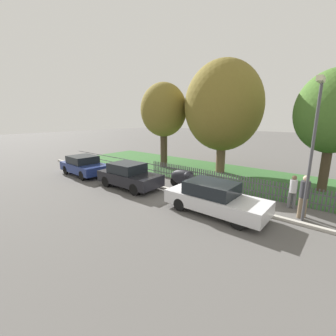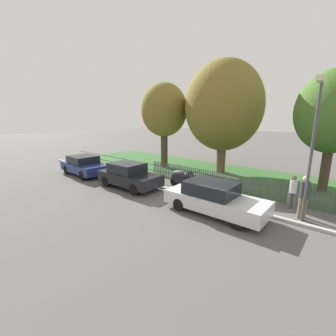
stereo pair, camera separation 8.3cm
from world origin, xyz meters
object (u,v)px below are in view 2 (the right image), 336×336
at_px(pedestrian_by_lamp, 293,190).
at_px(parked_car_navy_estate, 214,198).
at_px(covered_motorcycle, 183,178).
at_px(street_lamp, 314,135).
at_px(parked_car_black_saloon, 129,175).
at_px(pedestrian_near_fence, 304,194).
at_px(tree_behind_motorcycle, 224,106).
at_px(tree_nearest_kerb, 164,111).
at_px(tree_mid_park, 334,112).
at_px(parked_car_silver_hatchback, 84,165).

bearing_deg(pedestrian_by_lamp, parked_car_navy_estate, 22.23).
bearing_deg(covered_motorcycle, parked_car_navy_estate, -32.70).
xyz_separation_m(parked_car_navy_estate, street_lamp, (3.16, 1.54, 2.79)).
relative_size(parked_car_black_saloon, pedestrian_by_lamp, 2.56).
distance_m(pedestrian_near_fence, pedestrian_by_lamp, 1.03).
distance_m(tree_behind_motorcycle, pedestrian_near_fence, 9.00).
relative_size(tree_nearest_kerb, tree_mid_park, 1.03).
relative_size(parked_car_navy_estate, tree_mid_park, 0.67).
bearing_deg(pedestrian_near_fence, parked_car_navy_estate, -25.88).
distance_m(parked_car_navy_estate, pedestrian_by_lamp, 3.74).
distance_m(pedestrian_near_fence, street_lamp, 2.48).
bearing_deg(parked_car_navy_estate, covered_motorcycle, 147.45).
relative_size(tree_behind_motorcycle, pedestrian_near_fence, 4.44).
xyz_separation_m(tree_behind_motorcycle, street_lamp, (6.45, -5.46, -1.40)).
bearing_deg(pedestrian_near_fence, pedestrian_by_lamp, -114.21).
xyz_separation_m(parked_car_black_saloon, pedestrian_by_lamp, (8.19, 2.76, 0.14)).
distance_m(covered_motorcycle, tree_nearest_kerb, 7.23).
bearing_deg(tree_behind_motorcycle, street_lamp, -40.24).
bearing_deg(tree_nearest_kerb, covered_motorcycle, -38.05).
bearing_deg(tree_nearest_kerb, street_lamp, -20.62).
bearing_deg(pedestrian_near_fence, street_lamp, 44.93).
bearing_deg(covered_motorcycle, tree_nearest_kerb, 141.67).
bearing_deg(pedestrian_by_lamp, tree_behind_motorcycle, -61.91).
distance_m(covered_motorcycle, tree_behind_motorcycle, 6.57).
xyz_separation_m(parked_car_black_saloon, tree_nearest_kerb, (-2.15, 5.66, 3.89)).
bearing_deg(tree_behind_motorcycle, pedestrian_by_lamp, -36.10).
height_order(tree_nearest_kerb, street_lamp, tree_nearest_kerb).
xyz_separation_m(parked_car_silver_hatchback, covered_motorcycle, (7.45, 2.05, -0.05)).
bearing_deg(tree_behind_motorcycle, covered_motorcycle, -87.76).
xyz_separation_m(tree_behind_motorcycle, pedestrian_by_lamp, (5.79, -4.22, -4.00)).
distance_m(parked_car_navy_estate, tree_behind_motorcycle, 8.80).
distance_m(parked_car_black_saloon, pedestrian_by_lamp, 8.64).
bearing_deg(pedestrian_by_lamp, covered_motorcycle, -17.53).
relative_size(parked_car_black_saloon, tree_behind_motorcycle, 0.49).
bearing_deg(parked_car_silver_hatchback, covered_motorcycle, 17.59).
bearing_deg(parked_car_black_saloon, parked_car_silver_hatchback, 179.58).
xyz_separation_m(parked_car_silver_hatchback, parked_car_black_saloon, (4.85, 0.10, 0.04)).
bearing_deg(pedestrian_by_lamp, tree_mid_park, -127.15).
xyz_separation_m(parked_car_silver_hatchback, pedestrian_near_fence, (13.61, 2.01, 0.32)).
height_order(tree_behind_motorcycle, pedestrian_near_fence, tree_behind_motorcycle).
xyz_separation_m(parked_car_navy_estate, covered_motorcycle, (-3.09, 1.96, -0.03)).
height_order(parked_car_silver_hatchback, tree_mid_park, tree_mid_park).
bearing_deg(parked_car_navy_estate, tree_behind_motorcycle, 115.05).
xyz_separation_m(covered_motorcycle, pedestrian_near_fence, (6.16, -0.04, 0.37)).
height_order(parked_car_black_saloon, parked_car_navy_estate, parked_car_black_saloon).
bearing_deg(parked_car_black_saloon, tree_nearest_kerb, 109.23).
relative_size(parked_car_silver_hatchback, street_lamp, 0.73).
height_order(parked_car_navy_estate, covered_motorcycle, parked_car_navy_estate).
bearing_deg(tree_nearest_kerb, parked_car_black_saloon, -69.19).
relative_size(parked_car_silver_hatchback, tree_behind_motorcycle, 0.50).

